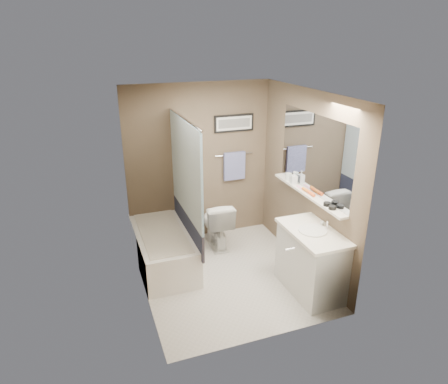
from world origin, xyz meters
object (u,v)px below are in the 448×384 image
object	(u,v)px
candle_bowl_near	(332,208)
hair_brush_back	(308,191)
vanity	(311,263)
candle_bowl_far	(327,204)
bathtub	(163,249)
toilet	(216,223)
glass_jar	(289,177)
hair_brush_front	(310,193)
soap_bottle	(294,178)

from	to	relation	value
candle_bowl_near	hair_brush_back	xyz separation A→B (m)	(0.00, 0.55, 0.00)
vanity	hair_brush_back	xyz separation A→B (m)	(0.19, 0.50, 0.74)
vanity	candle_bowl_far	world-z (taller)	candle_bowl_far
candle_bowl_near	candle_bowl_far	bearing A→B (deg)	90.00
bathtub	hair_brush_back	xyz separation A→B (m)	(1.79, -0.73, 0.89)
toilet	glass_jar	distance (m)	1.31
candle_bowl_near	hair_brush_front	distance (m)	0.50
hair_brush_front	hair_brush_back	world-z (taller)	same
vanity	candle_bowl_far	distance (m)	0.76
bathtub	candle_bowl_near	world-z (taller)	candle_bowl_near
bathtub	vanity	distance (m)	2.02
bathtub	candle_bowl_near	distance (m)	2.37
toilet	soap_bottle	size ratio (longest dim) A/B	4.28
hair_brush_front	soap_bottle	world-z (taller)	soap_bottle
bathtub	glass_jar	size ratio (longest dim) A/B	15.00
bathtub	hair_brush_front	xyz separation A→B (m)	(1.79, -0.78, 0.89)
candle_bowl_near	hair_brush_front	xyz separation A→B (m)	(0.00, 0.50, 0.00)
hair_brush_back	toilet	bearing A→B (deg)	131.99
hair_brush_back	bathtub	bearing A→B (deg)	157.88
soap_bottle	hair_brush_back	bearing A→B (deg)	-90.00
bathtub	glass_jar	world-z (taller)	glass_jar
soap_bottle	hair_brush_front	bearing A→B (deg)	-90.00
toilet	glass_jar	xyz separation A→B (m)	(0.91, -0.50, 0.80)
hair_brush_front	glass_jar	world-z (taller)	glass_jar
toilet	hair_brush_back	world-z (taller)	hair_brush_back
bathtub	hair_brush_back	distance (m)	2.12
toilet	hair_brush_back	distance (m)	1.56
bathtub	vanity	world-z (taller)	vanity
hair_brush_front	candle_bowl_near	bearing A→B (deg)	-90.00
bathtub	soap_bottle	distance (m)	2.05
toilet	vanity	size ratio (longest dim) A/B	0.81
candle_bowl_near	soap_bottle	distance (m)	0.92
hair_brush_front	glass_jar	xyz separation A→B (m)	(0.00, 0.57, 0.03)
glass_jar	hair_brush_front	bearing A→B (deg)	-90.00
vanity	candle_bowl_near	distance (m)	0.76
hair_brush_back	soap_bottle	size ratio (longest dim) A/B	1.29
vanity	candle_bowl_near	bearing A→B (deg)	-16.75
hair_brush_front	candle_bowl_far	bearing A→B (deg)	-90.00
candle_bowl_far	hair_brush_front	size ratio (longest dim) A/B	0.41
hair_brush_back	hair_brush_front	bearing A→B (deg)	-90.00
candle_bowl_near	bathtub	bearing A→B (deg)	144.40
vanity	glass_jar	world-z (taller)	glass_jar
toilet	vanity	world-z (taller)	vanity
vanity	candle_bowl_far	size ratio (longest dim) A/B	10.00
vanity	candle_bowl_near	xyz separation A→B (m)	(0.19, -0.05, 0.73)
glass_jar	soap_bottle	size ratio (longest dim) A/B	0.59
bathtub	candle_bowl_near	size ratio (longest dim) A/B	16.67
hair_brush_back	vanity	bearing A→B (deg)	-110.26
vanity	glass_jar	xyz separation A→B (m)	(0.19, 1.01, 0.77)
hair_brush_back	glass_jar	distance (m)	0.51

